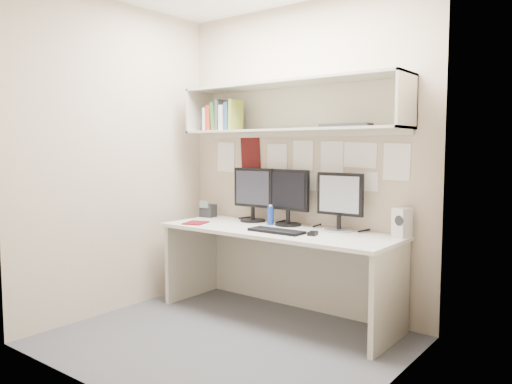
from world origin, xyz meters
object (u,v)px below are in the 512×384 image
Objects in this scene: monitor_left at (253,193)px; monitor_right at (340,199)px; desk at (277,273)px; monitor_center at (289,195)px; maroon_notebook at (196,223)px; desk_phone at (208,210)px; keyboard at (276,231)px; speaker at (402,223)px.

monitor_left is 1.04× the size of monitor_right.
monitor_center reaches higher than desk.
maroon_notebook is at bearing -128.80° from monitor_left.
desk_phone reaches higher than maroon_notebook.
desk is 4.34× the size of monitor_right.
monitor_right is (0.86, 0.00, -0.01)m from monitor_left.
desk_phone reaches higher than keyboard.
monitor_left reaches higher than desk.
monitor_center reaches higher than monitor_right.
monitor_right is at bearing -5.53° from desk_phone.
monitor_right reaches higher than keyboard.
monitor_right reaches higher than speaker.
desk is 4.42× the size of keyboard.
monitor_right is 2.13× the size of speaker.
desk is at bearing -74.65° from monitor_center.
maroon_notebook is 0.43m from desk_phone.
monitor_center is 0.48m from monitor_right.
monitor_right is 1.27m from maroon_notebook.
speaker is (0.85, 0.39, 0.10)m from keyboard.
monitor_center is 0.45m from keyboard.
monitor_center is 0.85m from maroon_notebook.
monitor_left is at bearing -174.83° from monitor_center.
monitor_right reaches higher than maroon_notebook.
keyboard is 2.09× the size of speaker.
speaker reaches higher than desk_phone.
monitor_center reaches higher than speaker.
speaker reaches higher than desk.
monitor_right is at bearing 26.31° from desk.
keyboard is at bearing -24.47° from desk_phone.
monitor_right is 1.40m from desk_phone.
desk_phone reaches higher than desk.
monitor_left is 2.21× the size of speaker.
desk_phone is (-1.03, 0.32, 0.05)m from keyboard.
monitor_right is at bearing -157.41° from speaker.
desk is 1.05m from desk_phone.
monitor_center is at bearing 109.86° from keyboard.
desk is 0.78m from monitor_left.
monitor_right is at bearing -1.34° from monitor_left.
speaker is at bearing 14.80° from desk.
monitor_left is (-0.42, 0.22, 0.62)m from desk.
monitor_center is at bearing -159.06° from speaker.
monitor_left is 2.30× the size of maroon_notebook.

